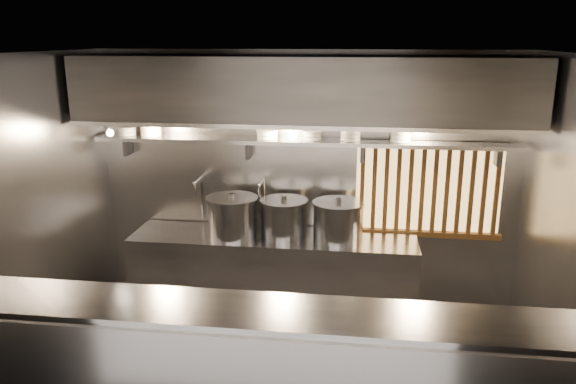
% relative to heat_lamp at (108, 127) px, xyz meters
% --- Properties ---
extents(floor, '(4.50, 4.50, 0.00)m').
position_rel_heat_lamp_xyz_m(floor, '(1.90, -0.85, -2.07)').
color(floor, black).
rests_on(floor, ground).
extents(ceiling, '(4.50, 4.50, 0.00)m').
position_rel_heat_lamp_xyz_m(ceiling, '(1.90, -0.85, 0.73)').
color(ceiling, black).
rests_on(ceiling, wall_back).
extents(wall_back, '(4.50, 0.00, 4.50)m').
position_rel_heat_lamp_xyz_m(wall_back, '(1.90, 0.65, -0.67)').
color(wall_back, gray).
rests_on(wall_back, floor).
extents(wall_left, '(0.00, 3.00, 3.00)m').
position_rel_heat_lamp_xyz_m(wall_left, '(-0.35, -0.85, -0.67)').
color(wall_left, gray).
rests_on(wall_left, floor).
extents(wall_right, '(0.00, 3.00, 3.00)m').
position_rel_heat_lamp_xyz_m(wall_right, '(4.15, -0.85, -0.67)').
color(wall_right, gray).
rests_on(wall_right, floor).
extents(serving_counter, '(4.50, 0.56, 1.13)m').
position_rel_heat_lamp_xyz_m(serving_counter, '(1.90, -1.81, -1.50)').
color(serving_counter, '#929297').
rests_on(serving_counter, floor).
extents(cooking_bench, '(3.00, 0.70, 0.90)m').
position_rel_heat_lamp_xyz_m(cooking_bench, '(1.60, 0.28, -1.62)').
color(cooking_bench, '#929297').
rests_on(cooking_bench, floor).
extents(bowl_shelf, '(4.40, 0.34, 0.04)m').
position_rel_heat_lamp_xyz_m(bowl_shelf, '(1.90, 0.47, -0.19)').
color(bowl_shelf, '#929297').
rests_on(bowl_shelf, wall_back).
extents(exhaust_hood, '(4.40, 0.81, 0.65)m').
position_rel_heat_lamp_xyz_m(exhaust_hood, '(1.90, 0.25, 0.36)').
color(exhaust_hood, '#2D2D30').
rests_on(exhaust_hood, ceiling).
extents(wood_screen, '(1.56, 0.09, 1.04)m').
position_rel_heat_lamp_xyz_m(wood_screen, '(3.20, 0.60, -0.69)').
color(wood_screen, '#FFC872').
rests_on(wood_screen, wall_back).
extents(faucet_left, '(0.04, 0.30, 0.50)m').
position_rel_heat_lamp_xyz_m(faucet_left, '(0.75, 0.52, -0.76)').
color(faucet_left, silver).
rests_on(faucet_left, wall_back).
extents(faucet_right, '(0.04, 0.30, 0.50)m').
position_rel_heat_lamp_xyz_m(faucet_right, '(1.45, 0.52, -0.76)').
color(faucet_right, silver).
rests_on(faucet_right, wall_back).
extents(heat_lamp, '(0.25, 0.35, 0.20)m').
position_rel_heat_lamp_xyz_m(heat_lamp, '(0.00, 0.00, 0.00)').
color(heat_lamp, '#929297').
rests_on(heat_lamp, exhaust_hood).
extents(pendant_bulb, '(0.09, 0.09, 0.19)m').
position_rel_heat_lamp_xyz_m(pendant_bulb, '(1.80, 0.35, -0.11)').
color(pendant_bulb, '#2D2D30').
rests_on(pendant_bulb, exhaust_hood).
extents(stock_pot_left, '(0.69, 0.69, 0.46)m').
position_rel_heat_lamp_xyz_m(stock_pot_left, '(1.17, 0.24, -0.96)').
color(stock_pot_left, '#929297').
rests_on(stock_pot_left, cooking_bench).
extents(stock_pot_mid, '(0.66, 0.66, 0.43)m').
position_rel_heat_lamp_xyz_m(stock_pot_mid, '(1.71, 0.31, -0.97)').
color(stock_pot_mid, '#929297').
rests_on(stock_pot_mid, cooking_bench).
extents(stock_pot_right, '(0.59, 0.59, 0.44)m').
position_rel_heat_lamp_xyz_m(stock_pot_right, '(2.28, 0.28, -0.97)').
color(stock_pot_right, '#929297').
rests_on(stock_pot_right, cooking_bench).
extents(bowl_stack_0, '(0.20, 0.20, 0.09)m').
position_rel_heat_lamp_xyz_m(bowl_stack_0, '(-0.01, 0.47, -0.12)').
color(bowl_stack_0, silver).
rests_on(bowl_stack_0, bowl_shelf).
extents(bowl_stack_1, '(0.23, 0.23, 0.17)m').
position_rel_heat_lamp_xyz_m(bowl_stack_1, '(0.26, 0.47, -0.08)').
color(bowl_stack_1, silver).
rests_on(bowl_stack_1, bowl_shelf).
extents(bowl_stack_2, '(0.23, 0.23, 0.09)m').
position_rel_heat_lamp_xyz_m(bowl_stack_2, '(1.52, 0.47, -0.12)').
color(bowl_stack_2, silver).
rests_on(bowl_stack_2, bowl_shelf).
extents(bowl_stack_3, '(0.20, 0.20, 0.09)m').
position_rel_heat_lamp_xyz_m(bowl_stack_3, '(1.98, 0.47, -0.12)').
color(bowl_stack_3, silver).
rests_on(bowl_stack_3, bowl_shelf).
extents(bowl_stack_4, '(0.22, 0.22, 0.17)m').
position_rel_heat_lamp_xyz_m(bowl_stack_4, '(2.37, 0.47, -0.08)').
color(bowl_stack_4, silver).
rests_on(bowl_stack_4, bowl_shelf).
extents(bowl_stack_5, '(0.22, 0.22, 0.13)m').
position_rel_heat_lamp_xyz_m(bowl_stack_5, '(2.88, 0.47, -0.10)').
color(bowl_stack_5, silver).
rests_on(bowl_stack_5, bowl_shelf).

